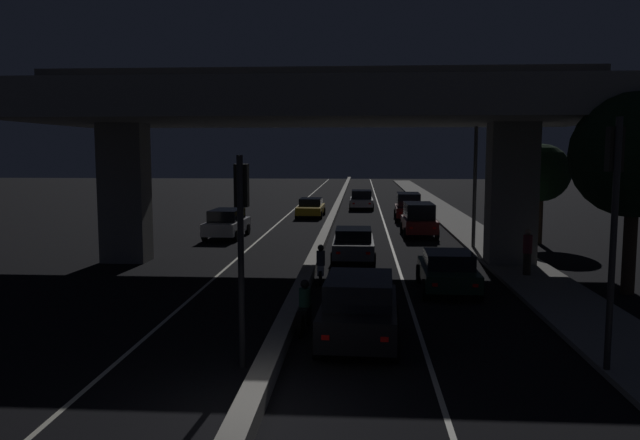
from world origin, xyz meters
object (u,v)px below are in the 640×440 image
object	(u,v)px
motorcycle_white_filtering_mid	(321,267)
car_grey_third	(353,244)
car_dark_green_second	(448,270)
car_white_sixth	(361,199)
car_dark_red_fifth	(408,206)
car_dark_red_fourth	(419,219)
car_black_lead	(359,308)
car_taxi_yellow_second_oncoming	(311,207)
traffic_light_right_of_median	(613,202)
car_white_lead_oncoming	(227,223)
motorcycle_black_filtering_near	(305,309)
pedestrian_on_sidewalk	(527,252)
traffic_light_left_of_median	(241,223)
street_lamp	(470,154)

from	to	relation	value
motorcycle_white_filtering_mid	car_grey_third	bearing A→B (deg)	-15.18
car_dark_green_second	car_white_sixth	distance (m)	30.99
car_dark_red_fifth	motorcycle_white_filtering_mid	xyz separation A→B (m)	(-4.80, -21.38, -0.41)
car_dark_red_fourth	motorcycle_white_filtering_mid	world-z (taller)	car_dark_red_fourth
car_black_lead	car_taxi_yellow_second_oncoming	distance (m)	30.61
traffic_light_right_of_median	car_grey_third	bearing A→B (deg)	111.99
traffic_light_right_of_median	motorcycle_white_filtering_mid	xyz separation A→B (m)	(-6.83, 9.08, -3.17)
car_dark_green_second	car_dark_red_fifth	xyz separation A→B (m)	(0.30, 22.51, 0.28)
car_white_sixth	car_grey_third	bearing A→B (deg)	178.63
traffic_light_right_of_median	car_dark_red_fifth	distance (m)	30.65
car_dark_red_fifth	car_white_sixth	distance (m)	8.96
car_dark_red_fifth	car_white_lead_oncoming	distance (m)	14.54
car_white_sixth	car_dark_red_fourth	bearing A→B (deg)	-169.29
traffic_light_right_of_median	motorcycle_black_filtering_near	size ratio (longest dim) A/B	2.94
traffic_light_right_of_median	car_dark_red_fifth	size ratio (longest dim) A/B	1.32
car_dark_red_fifth	pedestrian_on_sidewalk	xyz separation A→B (m)	(3.03, -20.05, 0.01)
traffic_light_right_of_median	car_white_sixth	distance (m)	39.26
car_black_lead	car_dark_red_fourth	bearing A→B (deg)	-6.94
car_grey_third	motorcycle_white_filtering_mid	size ratio (longest dim) A/B	2.46
car_taxi_yellow_second_oncoming	pedestrian_on_sidewalk	size ratio (longest dim) A/B	2.56
motorcycle_white_filtering_mid	car_white_lead_oncoming	bearing A→B (deg)	25.14
car_dark_red_fifth	motorcycle_black_filtering_near	distance (m)	28.07
car_dark_red_fifth	traffic_light_left_of_median	bearing A→B (deg)	170.37
street_lamp	car_white_lead_oncoming	world-z (taller)	street_lamp
traffic_light_left_of_median	motorcycle_white_filtering_mid	xyz separation A→B (m)	(1.18, 9.07, -2.65)
car_grey_third	car_dark_red_fifth	distance (m)	16.80
car_taxi_yellow_second_oncoming	car_dark_green_second	bearing A→B (deg)	16.43
car_white_lead_oncoming	traffic_light_right_of_median	bearing A→B (deg)	34.08
car_white_lead_oncoming	pedestrian_on_sidewalk	distance (m)	17.34
car_dark_red_fourth	motorcycle_white_filtering_mid	bearing A→B (deg)	159.41
car_dark_red_fourth	car_black_lead	bearing A→B (deg)	170.07
car_white_sixth	car_dark_red_fifth	bearing A→B (deg)	-159.00
car_black_lead	car_dark_green_second	bearing A→B (deg)	-24.51
street_lamp	car_taxi_yellow_second_oncoming	distance (m)	17.93
car_white_sixth	motorcycle_black_filtering_near	world-z (taller)	car_white_sixth
car_dark_red_fourth	motorcycle_black_filtering_near	xyz separation A→B (m)	(-4.83, -19.42, -0.40)
car_black_lead	car_dark_red_fourth	xyz separation A→B (m)	(3.36, 20.29, 0.12)
car_white_lead_oncoming	motorcycle_black_filtering_near	xyz separation A→B (m)	(6.03, -17.97, -0.24)
street_lamp	car_dark_green_second	distance (m)	10.48
car_dark_red_fourth	motorcycle_white_filtering_mid	distance (m)	14.00
traffic_light_left_of_median	motorcycle_black_filtering_near	bearing A→B (deg)	67.65
car_grey_third	motorcycle_white_filtering_mid	distance (m)	5.12
traffic_light_left_of_median	car_white_lead_oncoming	world-z (taller)	traffic_light_left_of_median
car_white_sixth	motorcycle_black_filtering_near	bearing A→B (deg)	177.03
car_grey_third	pedestrian_on_sidewalk	world-z (taller)	pedestrian_on_sidewalk
car_white_sixth	motorcycle_white_filtering_mid	distance (m)	29.75
street_lamp	car_dark_red_fifth	size ratio (longest dim) A/B	1.91
car_black_lead	car_dark_red_fourth	world-z (taller)	car_dark_red_fourth
car_black_lead	motorcycle_black_filtering_near	size ratio (longest dim) A/B	2.25
car_dark_red_fifth	motorcycle_black_filtering_near	bearing A→B (deg)	171.57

